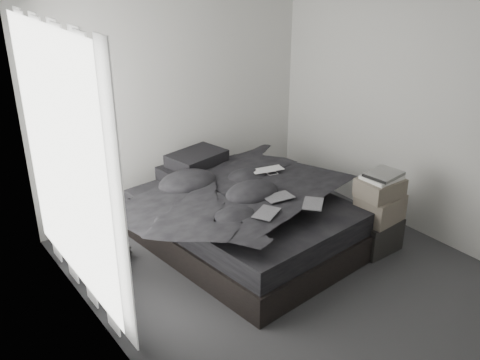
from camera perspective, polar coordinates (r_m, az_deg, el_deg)
floor at (r=5.46m, az=5.03°, el=-9.99°), size 3.60×4.20×0.01m
ceiling at (r=4.56m, az=6.26°, el=18.24°), size 3.60×4.20×0.01m
wall_back at (r=6.49m, az=-6.86°, el=8.24°), size 3.60×0.01×2.60m
wall_left at (r=3.99m, az=-14.26°, el=-2.79°), size 0.01×4.20×2.60m
wall_right at (r=6.15m, az=18.36°, el=6.27°), size 0.01×4.20×2.60m
window_left at (r=4.76m, az=-18.33°, el=1.84°), size 0.02×2.00×2.30m
curtain_left at (r=4.80m, az=-17.67°, el=1.20°), size 0.06×2.12×2.48m
bed at (r=5.84m, az=0.52°, el=-5.68°), size 1.92×2.41×0.31m
mattress at (r=5.71m, az=0.53°, el=-3.31°), size 1.85×2.33×0.24m
duvet at (r=5.56m, az=0.92°, el=-1.20°), size 1.84×2.08×0.26m
pillow_lower at (r=6.21m, az=-5.27°, el=0.92°), size 0.72×0.52×0.15m
pillow_upper at (r=6.18m, az=-4.64°, el=2.31°), size 0.71×0.56×0.14m
laptop at (r=5.84m, az=3.19°, el=1.59°), size 0.40×0.30×0.03m
comic_a at (r=4.98m, az=2.88°, el=-2.68°), size 0.34×0.30×0.01m
comic_b at (r=5.29m, az=4.17°, el=-0.95°), size 0.30×0.22×0.01m
comic_c at (r=5.19m, az=7.85°, el=-1.58°), size 0.34×0.33×0.01m
side_stand at (r=5.38m, az=-14.54°, el=-6.75°), size 0.44×0.44×0.73m
papers at (r=5.20m, az=-14.81°, el=-3.22°), size 0.33×0.28×0.01m
floor_books at (r=5.82m, az=-12.63°, el=-7.42°), size 0.16×0.21×0.14m
box_lower at (r=5.95m, az=14.22°, el=-5.61°), size 0.50×0.39×0.36m
box_mid at (r=5.80m, az=14.68°, el=-2.87°), size 0.49×0.40×0.28m
box_upper at (r=5.69m, az=14.71°, el=-0.79°), size 0.45×0.37×0.19m
art_book_white at (r=5.66m, az=14.90°, el=0.29°), size 0.38×0.31×0.04m
art_book_snake at (r=5.64m, az=15.09°, el=0.61°), size 0.39×0.33×0.03m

